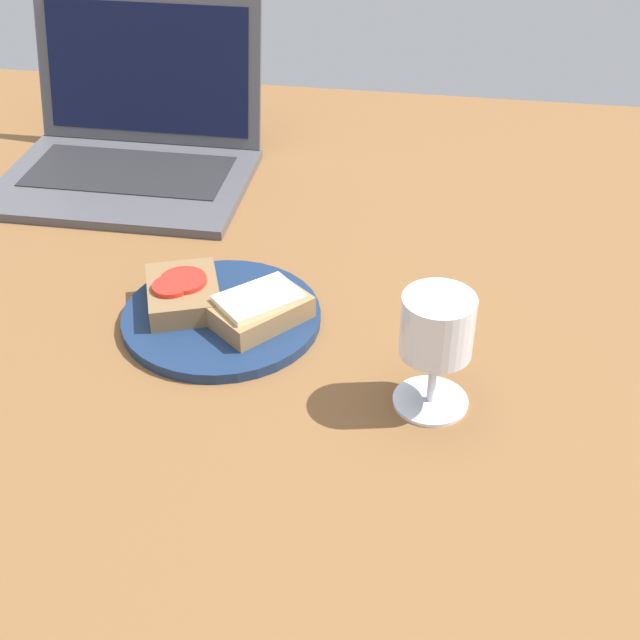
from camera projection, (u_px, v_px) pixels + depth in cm
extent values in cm
cube|color=brown|center=(289.00, 339.00, 97.66)|extent=(140.00, 140.00, 3.00)
cylinder|color=navy|center=(222.00, 316.00, 97.53)|extent=(21.73, 21.73, 1.22)
cube|color=brown|center=(183.00, 294.00, 97.71)|extent=(10.65, 12.02, 2.57)
cylinder|color=red|center=(183.00, 280.00, 97.07)|extent=(5.14, 5.14, 0.54)
cylinder|color=red|center=(171.00, 287.00, 96.04)|extent=(4.07, 4.07, 0.53)
cube|color=#937047|center=(260.00, 311.00, 95.16)|extent=(11.71, 12.07, 2.49)
cube|color=#F4EAB7|center=(259.00, 298.00, 94.23)|extent=(10.18, 10.08, 0.69)
cylinder|color=white|center=(430.00, 401.00, 86.68)|extent=(7.37, 7.37, 0.40)
cylinder|color=white|center=(433.00, 376.00, 84.85)|extent=(0.81, 0.81, 5.87)
cylinder|color=white|center=(437.00, 325.00, 81.38)|extent=(6.87, 6.87, 6.02)
cylinder|color=white|center=(437.00, 334.00, 81.92)|extent=(6.32, 6.32, 4.17)
cube|color=#4C4C51|center=(124.00, 183.00, 123.48)|extent=(33.99, 24.38, 1.23)
cube|color=#232326|center=(129.00, 171.00, 124.84)|extent=(27.87, 13.41, 0.16)
cube|color=#4C4C51|center=(148.00, 68.00, 128.71)|extent=(33.31, 5.64, 21.23)
cube|color=black|center=(147.00, 69.00, 128.31)|extent=(29.91, 4.24, 17.72)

